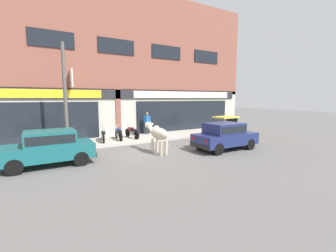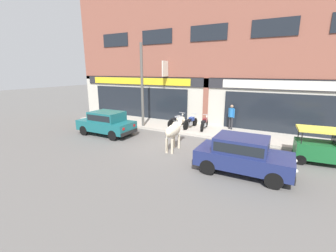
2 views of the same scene
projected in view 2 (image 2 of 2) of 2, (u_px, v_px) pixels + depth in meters
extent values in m
plane|color=#605E5B|center=(173.00, 146.00, 11.83)|extent=(90.00, 90.00, 0.00)
cube|color=#B7AFA3|center=(198.00, 129.00, 14.89)|extent=(19.00, 2.81, 0.15)
cube|color=#8E5142|center=(210.00, 25.00, 14.71)|extent=(23.00, 0.55, 7.30)
cube|color=beige|center=(207.00, 102.00, 15.94)|extent=(23.00, 0.55, 3.40)
cube|color=#28282D|center=(206.00, 83.00, 15.34)|extent=(22.08, 0.08, 0.64)
cube|color=black|center=(138.00, 102.00, 18.38)|extent=(8.74, 0.10, 2.40)
cube|color=yellow|center=(137.00, 81.00, 17.95)|extent=(9.20, 0.05, 0.52)
cube|color=#8E5142|center=(206.00, 102.00, 15.68)|extent=(0.36, 0.12, 3.40)
cube|color=black|center=(299.00, 115.00, 13.11)|extent=(8.74, 0.10, 2.40)
cube|color=silver|center=(304.00, 86.00, 12.68)|extent=(9.20, 0.05, 0.52)
cube|color=black|center=(115.00, 40.00, 18.16)|extent=(2.50, 0.06, 1.00)
cube|color=black|center=(157.00, 37.00, 16.36)|extent=(2.50, 0.06, 1.00)
cube|color=black|center=(208.00, 33.00, 14.57)|extent=(2.50, 0.06, 1.00)
cube|color=black|center=(274.00, 27.00, 12.78)|extent=(2.50, 0.06, 1.00)
cube|color=silver|center=(165.00, 69.00, 16.13)|extent=(0.08, 0.80, 1.10)
ellipsoid|color=beige|center=(173.00, 131.00, 10.96)|extent=(0.60, 1.43, 0.60)
sphere|color=beige|center=(175.00, 125.00, 11.16)|extent=(0.32, 0.32, 0.32)
cylinder|color=beige|center=(174.00, 141.00, 11.56)|extent=(0.12, 0.12, 0.72)
cylinder|color=beige|center=(179.00, 141.00, 11.45)|extent=(0.12, 0.12, 0.72)
cylinder|color=beige|center=(167.00, 146.00, 10.80)|extent=(0.12, 0.12, 0.72)
cylinder|color=beige|center=(172.00, 147.00, 10.68)|extent=(0.12, 0.12, 0.72)
cylinder|color=beige|center=(179.00, 124.00, 11.65)|extent=(0.27, 0.48, 0.43)
cube|color=beige|center=(181.00, 120.00, 11.84)|extent=(0.24, 0.37, 0.26)
cube|color=tan|center=(182.00, 120.00, 12.01)|extent=(0.17, 0.15, 0.14)
cone|color=beige|center=(179.00, 117.00, 11.80)|extent=(0.06, 0.12, 0.19)
cone|color=beige|center=(183.00, 117.00, 11.72)|extent=(0.06, 0.12, 0.19)
cube|color=beige|center=(178.00, 119.00, 11.82)|extent=(0.14, 0.05, 0.10)
cube|color=beige|center=(184.00, 119.00, 11.69)|extent=(0.14, 0.05, 0.10)
cylinder|color=beige|center=(167.00, 139.00, 10.37)|extent=(0.05, 0.17, 0.60)
cylinder|color=black|center=(276.00, 165.00, 8.76)|extent=(0.60, 0.18, 0.60)
cylinder|color=black|center=(274.00, 180.00, 7.53)|extent=(0.60, 0.18, 0.60)
cylinder|color=black|center=(218.00, 155.00, 9.81)|extent=(0.60, 0.18, 0.60)
cylinder|color=black|center=(208.00, 167.00, 8.58)|extent=(0.60, 0.18, 0.60)
cube|color=navy|center=(243.00, 159.00, 8.60)|extent=(3.50, 1.61, 0.60)
cube|color=navy|center=(241.00, 144.00, 8.50)|extent=(1.90, 1.44, 0.56)
cube|color=black|center=(241.00, 144.00, 8.50)|extent=(1.75, 1.46, 0.35)
cube|color=black|center=(293.00, 173.00, 7.86)|extent=(0.12, 1.52, 0.20)
cube|color=black|center=(200.00, 156.00, 9.44)|extent=(0.12, 1.52, 0.20)
sphere|color=silver|center=(295.00, 161.00, 8.19)|extent=(0.14, 0.14, 0.14)
sphere|color=silver|center=(296.00, 171.00, 7.36)|extent=(0.14, 0.14, 0.14)
cube|color=red|center=(204.00, 145.00, 9.80)|extent=(0.03, 0.16, 0.14)
cube|color=red|center=(195.00, 153.00, 8.95)|extent=(0.03, 0.16, 0.14)
cylinder|color=black|center=(84.00, 130.00, 13.78)|extent=(0.60, 0.18, 0.60)
cylinder|color=black|center=(101.00, 125.00, 15.01)|extent=(0.60, 0.18, 0.60)
cylinder|color=black|center=(113.00, 135.00, 12.73)|extent=(0.60, 0.18, 0.60)
cylinder|color=black|center=(129.00, 130.00, 13.96)|extent=(0.60, 0.18, 0.60)
cube|color=#196066|center=(106.00, 125.00, 13.79)|extent=(3.50, 1.60, 0.60)
cube|color=#196066|center=(107.00, 116.00, 13.61)|extent=(1.90, 1.44, 0.56)
cube|color=black|center=(107.00, 116.00, 13.61)|extent=(1.75, 1.46, 0.35)
cube|color=black|center=(86.00, 126.00, 14.64)|extent=(0.12, 1.52, 0.20)
cube|color=black|center=(129.00, 132.00, 13.06)|extent=(0.12, 1.52, 0.20)
sphere|color=silver|center=(80.00, 123.00, 14.17)|extent=(0.14, 0.14, 0.14)
sphere|color=silver|center=(91.00, 120.00, 14.99)|extent=(0.14, 0.14, 0.14)
cube|color=red|center=(124.00, 129.00, 12.54)|extent=(0.03, 0.16, 0.14)
cube|color=red|center=(134.00, 125.00, 13.39)|extent=(0.03, 0.16, 0.14)
cylinder|color=black|center=(297.00, 152.00, 10.41)|extent=(0.45, 0.16, 0.44)
cylinder|color=black|center=(300.00, 160.00, 9.48)|extent=(0.45, 0.16, 0.44)
cube|color=#19602D|center=(317.00, 150.00, 9.61)|extent=(1.81, 1.32, 0.70)
cylinder|color=black|center=(333.00, 135.00, 9.69)|extent=(0.04, 0.04, 0.55)
cylinder|color=black|center=(299.00, 131.00, 10.17)|extent=(0.04, 0.04, 0.55)
cylinder|color=black|center=(302.00, 137.00, 9.29)|extent=(0.04, 0.04, 0.55)
cube|color=#DBCC42|center=(319.00, 130.00, 9.41)|extent=(1.71, 1.25, 0.10)
cube|color=black|center=(336.00, 138.00, 9.25)|extent=(0.12, 0.93, 0.50)
cylinder|color=black|center=(182.00, 121.00, 15.80)|extent=(0.22, 0.57, 0.56)
cylinder|color=black|center=(171.00, 124.00, 14.89)|extent=(0.22, 0.57, 0.56)
cube|color=#B2B5BA|center=(176.00, 122.00, 15.32)|extent=(0.27, 0.36, 0.24)
cube|color=#A8AAB2|center=(178.00, 118.00, 15.37)|extent=(0.32, 0.44, 0.24)
cube|color=black|center=(174.00, 119.00, 15.09)|extent=(0.33, 0.56, 0.12)
cylinder|color=#B2B5BA|center=(182.00, 117.00, 15.68)|extent=(0.10, 0.27, 0.59)
cylinder|color=#B2B5BA|center=(182.00, 113.00, 15.65)|extent=(0.51, 0.15, 0.03)
sphere|color=silver|center=(183.00, 114.00, 15.72)|extent=(0.12, 0.12, 0.12)
cylinder|color=#B2B5BA|center=(172.00, 124.00, 15.15)|extent=(0.17, 0.48, 0.06)
cylinder|color=black|center=(195.00, 122.00, 15.45)|extent=(0.16, 0.57, 0.56)
cylinder|color=black|center=(186.00, 126.00, 14.45)|extent=(0.16, 0.57, 0.56)
cube|color=#B2B5BA|center=(190.00, 123.00, 14.92)|extent=(0.23, 0.34, 0.24)
cube|color=navy|center=(192.00, 119.00, 14.99)|extent=(0.28, 0.42, 0.24)
cube|color=black|center=(189.00, 120.00, 14.67)|extent=(0.27, 0.54, 0.12)
cylinder|color=#B2B5BA|center=(194.00, 118.00, 15.33)|extent=(0.07, 0.27, 0.59)
cylinder|color=#B2B5BA|center=(195.00, 114.00, 15.30)|extent=(0.52, 0.08, 0.03)
sphere|color=silver|center=(195.00, 115.00, 15.37)|extent=(0.12, 0.12, 0.12)
cylinder|color=#B2B5BA|center=(186.00, 125.00, 14.71)|extent=(0.11, 0.48, 0.06)
cylinder|color=black|center=(206.00, 123.00, 15.15)|extent=(0.16, 0.57, 0.56)
cylinder|color=black|center=(202.00, 127.00, 14.02)|extent=(0.16, 0.57, 0.56)
cube|color=#B2B5BA|center=(204.00, 124.00, 14.56)|extent=(0.23, 0.34, 0.24)
cube|color=maroon|center=(205.00, 120.00, 14.64)|extent=(0.28, 0.42, 0.24)
cube|color=black|center=(204.00, 122.00, 14.28)|extent=(0.28, 0.54, 0.12)
cylinder|color=#B2B5BA|center=(206.00, 119.00, 15.02)|extent=(0.07, 0.27, 0.59)
cylinder|color=#B2B5BA|center=(207.00, 115.00, 14.99)|extent=(0.52, 0.09, 0.03)
sphere|color=silver|center=(207.00, 116.00, 15.07)|extent=(0.12, 0.12, 0.12)
cylinder|color=#B2B5BA|center=(201.00, 127.00, 14.29)|extent=(0.11, 0.48, 0.06)
cylinder|color=#2D2D33|center=(232.00, 123.00, 14.49)|extent=(0.11, 0.11, 0.82)
cylinder|color=#2D2D33|center=(230.00, 123.00, 14.64)|extent=(0.11, 0.11, 0.82)
cylinder|color=#236BB7|center=(231.00, 113.00, 14.40)|extent=(0.32, 0.32, 0.56)
cylinder|color=#236BB7|center=(234.00, 114.00, 14.24)|extent=(0.08, 0.08, 0.56)
cylinder|color=#236BB7|center=(229.00, 112.00, 14.58)|extent=(0.08, 0.08, 0.56)
sphere|color=tan|center=(232.00, 106.00, 14.30)|extent=(0.20, 0.20, 0.20)
cylinder|color=#595651|center=(142.00, 86.00, 14.92)|extent=(0.18, 0.18, 5.46)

